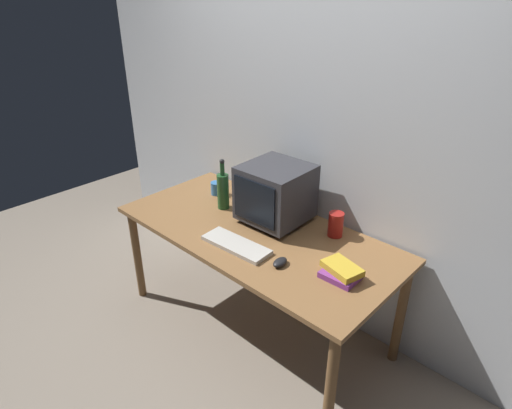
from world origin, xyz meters
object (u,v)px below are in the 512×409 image
Objects in this scene: bottle_short at (242,195)px; book_stack at (341,271)px; mug at (217,188)px; metal_canister at (336,224)px; crt_monitor at (275,193)px; keyboard at (236,245)px; computer_mouse at (280,262)px; bottle_tall at (223,190)px.

bottle_short reaches higher than book_stack.
metal_canister reaches higher than mug.
keyboard is (0.04, -0.38, -0.18)m from crt_monitor.
mug is (-0.90, 0.36, 0.03)m from computer_mouse.
metal_canister is at bearing 15.84° from bottle_tall.
mug is (-0.59, 0.39, 0.03)m from keyboard.
metal_canister is (-0.26, 0.32, 0.04)m from book_stack.
crt_monitor is 0.95× the size of keyboard.
bottle_short is 0.85× the size of book_stack.
keyboard is at bearing -48.44° from bottle_short.
keyboard is 1.87× the size of book_stack.
metal_canister is at bearing 51.98° from keyboard.
book_stack is 1.87× the size of mug.
bottle_tall is 2.90× the size of mug.
keyboard is 2.21× the size of bottle_short.
book_stack is at bearing -51.41° from metal_canister.
book_stack is 0.41m from metal_canister.
computer_mouse is at bearing -94.79° from metal_canister.
metal_canister is (0.04, 0.46, 0.06)m from computer_mouse.
crt_monitor is at bearing 92.88° from keyboard.
bottle_short is at bearing 128.14° from keyboard.
metal_canister is (0.75, 0.21, -0.06)m from bottle_tall.
computer_mouse reaches higher than keyboard.
bottle_tall is 1.83× the size of bottle_short.
metal_canister is (0.69, 0.10, 0.00)m from bottle_short.
book_stack is at bearing 18.05° from computer_mouse.
book_stack is at bearing -13.25° from bottle_short.
bottle_short is 0.25m from mug.
keyboard is at bearing 179.67° from computer_mouse.
mug is 0.80× the size of metal_canister.
bottle_tall reaches higher than keyboard.
book_stack is (0.94, -0.22, -0.04)m from bottle_short.
mug is at bearing -179.47° from bottle_short.
mug is at bearing 149.67° from bottle_tall.
mug is at bearing 179.11° from crt_monitor.
bottle_tall is 1.55× the size of book_stack.
bottle_short is at bearing 166.75° from book_stack.
keyboard is at bearing -33.26° from mug.
mug is (-0.55, 0.01, -0.15)m from crt_monitor.
crt_monitor is 0.69m from book_stack.
bottle_tall reaches higher than bottle_short.
bottle_tall is at bearing 173.72° from book_stack.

